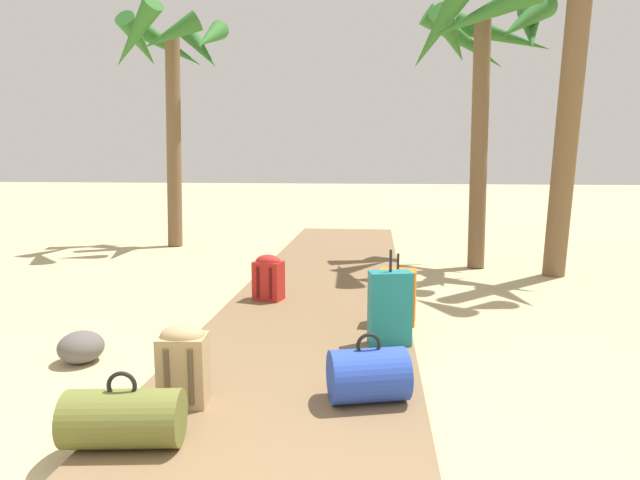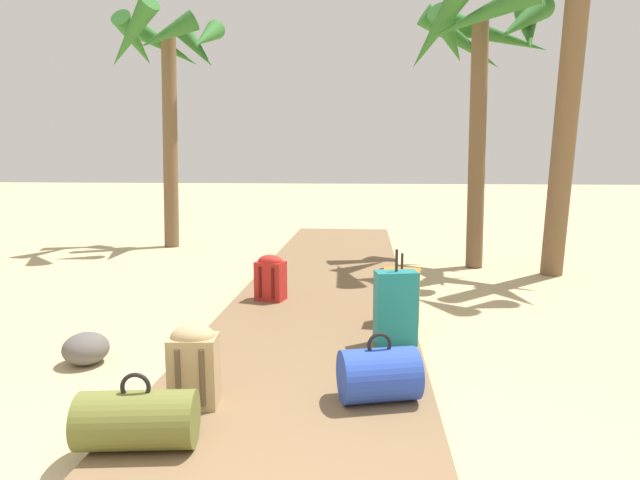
# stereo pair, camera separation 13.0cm
# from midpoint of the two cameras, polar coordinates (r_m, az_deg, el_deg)

# --- Properties ---
(ground_plane) EXTENTS (60.00, 60.00, 0.00)m
(ground_plane) POSITION_cam_midpoint_polar(r_m,az_deg,el_deg) (5.86, 0.18, -7.70)
(ground_plane) COLOR tan
(boardwalk) EXTENTS (1.94, 10.68, 0.08)m
(boardwalk) POSITION_cam_midpoint_polar(r_m,az_deg,el_deg) (6.87, 1.08, -4.89)
(boardwalk) COLOR brown
(boardwalk) RESTS_ON ground
(suitcase_teal) EXTENTS (0.38, 0.25, 0.82)m
(suitcase_teal) POSITION_cam_midpoint_polar(r_m,az_deg,el_deg) (4.62, 8.20, -7.16)
(suitcase_teal) COLOR #197A7F
(suitcase_teal) RESTS_ON boardwalk
(suitcase_orange) EXTENTS (0.37, 0.27, 0.68)m
(suitcase_orange) POSITION_cam_midpoint_polar(r_m,az_deg,el_deg) (5.22, 8.90, -5.94)
(suitcase_orange) COLOR orange
(suitcase_orange) RESTS_ON boardwalk
(backpack_red) EXTENTS (0.35, 0.29, 0.51)m
(backpack_red) POSITION_cam_midpoint_polar(r_m,az_deg,el_deg) (6.03, -4.87, -3.83)
(backpack_red) COLOR red
(backpack_red) RESTS_ON boardwalk
(duffel_bag_blue) EXTENTS (0.57, 0.46, 0.46)m
(duffel_bag_blue) POSITION_cam_midpoint_polar(r_m,az_deg,el_deg) (3.62, 6.18, -14.01)
(duffel_bag_blue) COLOR #2847B7
(duffel_bag_blue) RESTS_ON boardwalk
(duffel_bag_olive) EXTENTS (0.66, 0.40, 0.43)m
(duffel_bag_olive) POSITION_cam_midpoint_polar(r_m,az_deg,el_deg) (3.26, -18.94, -17.40)
(duffel_bag_olive) COLOR olive
(duffel_bag_olive) RESTS_ON boardwalk
(backpack_tan) EXTENTS (0.32, 0.26, 0.53)m
(backpack_tan) POSITION_cam_midpoint_polar(r_m,az_deg,el_deg) (3.61, -13.25, -12.51)
(backpack_tan) COLOR tan
(backpack_tan) RESTS_ON boardwalk
(palm_tree_far_left) EXTENTS (2.06, 2.15, 4.32)m
(palm_tree_far_left) POSITION_cam_midpoint_polar(r_m,az_deg,el_deg) (10.70, -14.97, 17.59)
(palm_tree_far_left) COLOR brown
(palm_tree_far_left) RESTS_ON ground
(palm_tree_near_right) EXTENTS (2.37, 2.33, 4.07)m
(palm_tree_near_right) POSITION_cam_midpoint_polar(r_m,az_deg,el_deg) (8.70, 17.37, 18.82)
(palm_tree_near_right) COLOR brown
(palm_tree_near_right) RESTS_ON ground
(rock_left_far) EXTENTS (0.43, 0.43, 0.26)m
(rock_left_far) POSITION_cam_midpoint_polar(r_m,az_deg,el_deg) (4.84, -23.26, -10.36)
(rock_left_far) COLOR #5B5651
(rock_left_far) RESTS_ON ground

